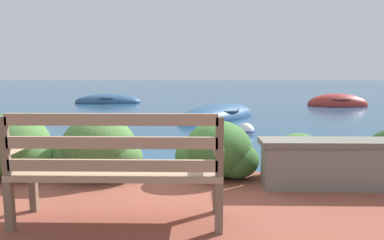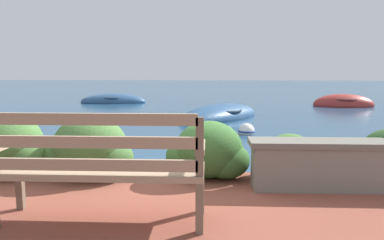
{
  "view_description": "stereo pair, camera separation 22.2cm",
  "coord_description": "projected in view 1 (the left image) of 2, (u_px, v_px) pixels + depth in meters",
  "views": [
    {
      "loc": [
        0.5,
        -4.46,
        1.48
      ],
      "look_at": [
        0.34,
        3.73,
        0.33
      ],
      "focal_mm": 35.0,
      "sensor_mm": 36.0,
      "label": 1
    },
    {
      "loc": [
        0.72,
        -4.45,
        1.48
      ],
      "look_at": [
        0.34,
        3.73,
        0.33
      ],
      "focal_mm": 35.0,
      "sensor_mm": 36.0,
      "label": 2
    }
  ],
  "objects": [
    {
      "name": "park_bench",
      "position": [
        117.0,
        166.0,
        2.98
      ],
      "size": [
        1.69,
        0.48,
        0.93
      ],
      "rotation": [
        0.0,
        0.0,
        -0.14
      ],
      "color": "brown",
      "rests_on": "patio_terrace"
    },
    {
      "name": "hedge_clump_left",
      "position": [
        11.0,
        149.0,
        4.34
      ],
      "size": [
        1.1,
        0.79,
        0.75
      ],
      "color": "#426B33",
      "rests_on": "patio_terrace"
    },
    {
      "name": "rowboat_far",
      "position": [
        108.0,
        102.0,
        15.76
      ],
      "size": [
        2.8,
        1.19,
        0.68
      ],
      "rotation": [
        0.0,
        0.0,
        0.07
      ],
      "color": "#2D517A",
      "rests_on": "ground_plane"
    },
    {
      "name": "rowboat_nearest",
      "position": [
        218.0,
        116.0,
        10.99
      ],
      "size": [
        3.04,
        3.47,
        0.74
      ],
      "rotation": [
        0.0,
        0.0,
        4.07
      ],
      "color": "#2D517A",
      "rests_on": "ground_plane"
    },
    {
      "name": "stone_wall",
      "position": [
        342.0,
        163.0,
        3.94
      ],
      "size": [
        1.72,
        0.39,
        0.51
      ],
      "color": "slate",
      "rests_on": "patio_terrace"
    },
    {
      "name": "hedge_clump_right",
      "position": [
        217.0,
        153.0,
        4.32
      ],
      "size": [
        0.97,
        0.7,
        0.66
      ],
      "color": "#38662D",
      "rests_on": "patio_terrace"
    },
    {
      "name": "mooring_buoy",
      "position": [
        246.0,
        131.0,
        8.46
      ],
      "size": [
        0.4,
        0.4,
        0.36
      ],
      "color": "white",
      "rests_on": "ground_plane"
    },
    {
      "name": "hedge_clump_far_right",
      "position": [
        297.0,
        159.0,
        4.3
      ],
      "size": [
        0.77,
        0.55,
        0.52
      ],
      "color": "#426B33",
      "rests_on": "patio_terrace"
    },
    {
      "name": "rowboat_mid",
      "position": [
        337.0,
        104.0,
        14.59
      ],
      "size": [
        2.36,
        1.33,
        0.84
      ],
      "rotation": [
        0.0,
        0.0,
        6.18
      ],
      "color": "#9E2D28",
      "rests_on": "ground_plane"
    },
    {
      "name": "hedge_clump_centre",
      "position": [
        98.0,
        151.0,
        4.28
      ],
      "size": [
        1.06,
        0.77,
        0.72
      ],
      "color": "#426B33",
      "rests_on": "patio_terrace"
    },
    {
      "name": "ground_plane",
      "position": [
        159.0,
        188.0,
        4.63
      ],
      "size": [
        80.0,
        80.0,
        0.0
      ],
      "color": "navy"
    }
  ]
}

